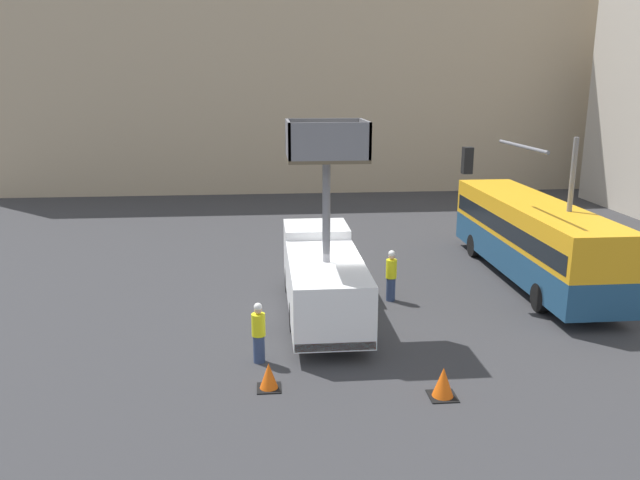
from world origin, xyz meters
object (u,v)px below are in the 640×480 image
(traffic_cone_near_truck, at_px, (269,377))
(traffic_cone_mid_road, at_px, (443,383))
(traffic_light_pole, at_px, (532,189))
(road_worker_near_truck, at_px, (259,333))
(city_bus, at_px, (531,235))
(utility_truck, at_px, (323,272))
(road_worker_directing, at_px, (391,276))

(traffic_cone_near_truck, relative_size, traffic_cone_mid_road, 0.89)
(traffic_cone_mid_road, bearing_deg, traffic_light_pole, 54.56)
(road_worker_near_truck, xyz_separation_m, traffic_cone_mid_road, (4.53, -2.39, -0.49))
(city_bus, height_order, road_worker_near_truck, city_bus)
(traffic_cone_near_truck, bearing_deg, road_worker_near_truck, 99.01)
(utility_truck, bearing_deg, road_worker_directing, 26.36)
(utility_truck, bearing_deg, traffic_cone_near_truck, -110.49)
(traffic_light_pole, bearing_deg, road_worker_directing, -179.38)
(utility_truck, height_order, traffic_cone_near_truck, utility_truck)
(utility_truck, distance_m, traffic_cone_near_truck, 5.37)
(traffic_light_pole, relative_size, traffic_cone_near_truck, 8.16)
(city_bus, height_order, traffic_light_pole, traffic_light_pole)
(utility_truck, xyz_separation_m, traffic_cone_mid_road, (2.45, -5.72, -1.14))
(road_worker_directing, bearing_deg, road_worker_near_truck, -88.15)
(utility_truck, xyz_separation_m, traffic_light_pole, (7.46, 1.32, 2.41))
(road_worker_near_truck, bearing_deg, traffic_cone_mid_road, -53.55)
(road_worker_directing, distance_m, traffic_cone_near_truck, 7.60)
(road_worker_directing, bearing_deg, utility_truck, -106.54)
(city_bus, bearing_deg, traffic_cone_mid_road, 146.97)
(traffic_cone_near_truck, xyz_separation_m, traffic_cone_mid_road, (4.28, -0.81, 0.04))
(traffic_cone_mid_road, bearing_deg, utility_truck, 113.16)
(traffic_light_pole, bearing_deg, traffic_cone_mid_road, -125.44)
(traffic_light_pole, xyz_separation_m, road_worker_directing, (-4.91, -0.05, -2.99))
(traffic_light_pole, relative_size, road_worker_near_truck, 3.28)
(city_bus, relative_size, road_worker_directing, 5.98)
(city_bus, relative_size, road_worker_near_truck, 6.35)
(utility_truck, relative_size, road_worker_near_truck, 4.26)
(traffic_light_pole, height_order, road_worker_near_truck, traffic_light_pole)
(utility_truck, height_order, city_bus, utility_truck)
(traffic_light_pole, relative_size, traffic_cone_mid_road, 7.27)
(utility_truck, bearing_deg, traffic_light_pole, 10.02)
(traffic_cone_mid_road, bearing_deg, road_worker_near_truck, 152.20)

